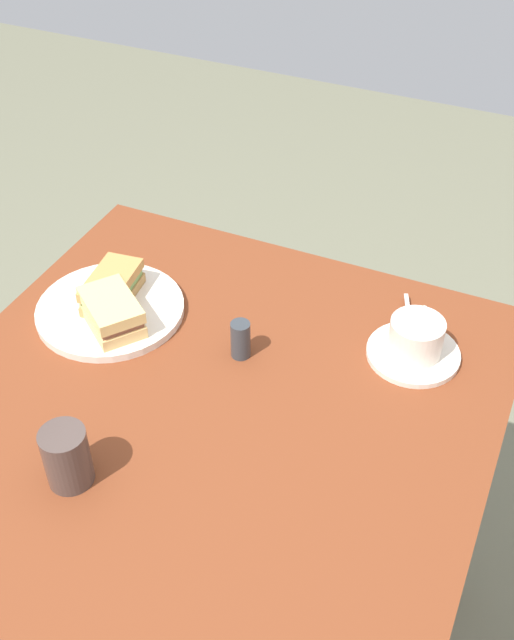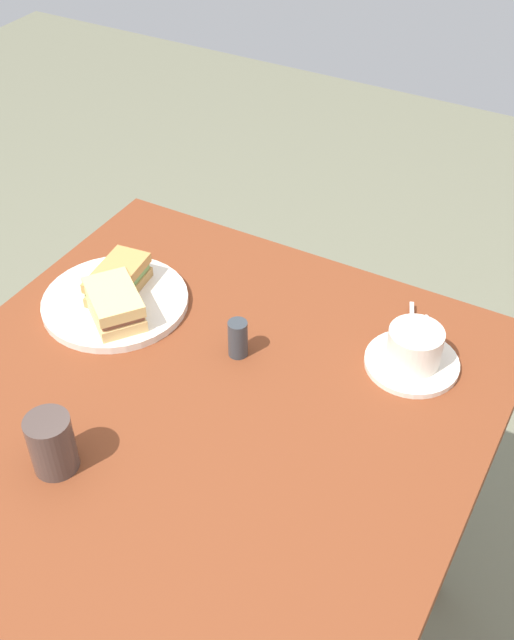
% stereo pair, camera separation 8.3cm
% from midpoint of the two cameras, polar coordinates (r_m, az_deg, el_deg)
% --- Properties ---
extents(dining_table, '(1.16, 0.85, 0.78)m').
position_cam_midpoint_polar(dining_table, '(1.17, -6.09, -13.39)').
color(dining_table, brown).
rests_on(dining_table, ground_plane).
extents(sandwich_plate, '(0.25, 0.25, 0.01)m').
position_cam_midpoint_polar(sandwich_plate, '(1.37, -8.65, 1.30)').
color(sandwich_plate, silver).
rests_on(sandwich_plate, dining_table).
extents(sandwich_front, '(0.13, 0.08, 0.05)m').
position_cam_midpoint_polar(sandwich_front, '(1.37, -8.45, 2.89)').
color(sandwich_front, '#B7864A').
rests_on(sandwich_front, sandwich_plate).
extents(sandwich_back, '(0.13, 0.14, 0.05)m').
position_cam_midpoint_polar(sandwich_back, '(1.31, -8.64, 1.10)').
color(sandwich_back, '#E2BA72').
rests_on(sandwich_back, sandwich_plate).
extents(coffee_saucer, '(0.15, 0.15, 0.01)m').
position_cam_midpoint_polar(coffee_saucer, '(1.28, 13.12, -3.13)').
color(coffee_saucer, silver).
rests_on(coffee_saucer, dining_table).
extents(coffee_cup, '(0.12, 0.09, 0.06)m').
position_cam_midpoint_polar(coffee_cup, '(1.25, 13.40, -1.84)').
color(coffee_cup, silver).
rests_on(coffee_cup, coffee_saucer).
extents(spoon, '(0.10, 0.05, 0.01)m').
position_cam_midpoint_polar(spoon, '(1.33, 13.07, -0.56)').
color(spoon, silver).
rests_on(spoon, coffee_saucer).
extents(salt_shaker, '(0.03, 0.03, 0.07)m').
position_cam_midpoint_polar(salt_shaker, '(1.24, 0.68, -1.49)').
color(salt_shaker, '#33383D').
rests_on(salt_shaker, dining_table).
extents(drinking_glass, '(0.06, 0.06, 0.09)m').
position_cam_midpoint_polar(drinking_glass, '(1.10, -12.72, -8.91)').
color(drinking_glass, '#483A35').
rests_on(drinking_glass, dining_table).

